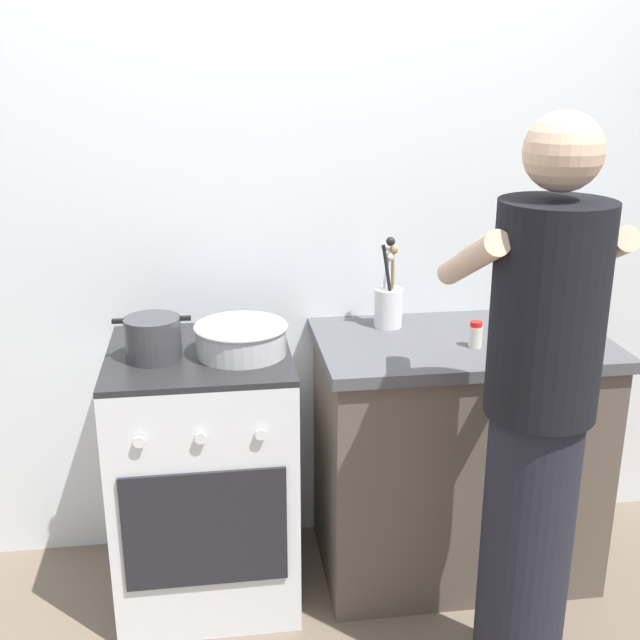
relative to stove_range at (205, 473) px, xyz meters
name	(u,v)px	position (x,y,z in m)	size (l,w,h in m)	color
ground	(311,600)	(0.35, -0.15, -0.45)	(6.00, 6.00, 0.00)	#6B5B4C
back_wall	(346,221)	(0.55, 0.35, 0.80)	(3.20, 0.10, 2.50)	silver
countertop	(455,455)	(0.90, 0.00, 0.00)	(1.00, 0.60, 0.90)	brown
stove_range	(205,473)	(0.00, 0.00, 0.00)	(0.60, 0.62, 0.90)	silver
pot	(153,338)	(-0.14, -0.04, 0.52)	(0.25, 0.18, 0.14)	#38383D
mixing_bowl	(241,338)	(0.14, -0.04, 0.51)	(0.31, 0.31, 0.10)	#B7B7BC
utensil_crock	(388,301)	(0.67, 0.16, 0.54)	(0.10, 0.10, 0.33)	silver
spice_bottle	(476,335)	(0.91, -0.08, 0.49)	(0.04, 0.04, 0.09)	silver
oil_bottle	(541,306)	(1.16, -0.03, 0.56)	(0.07, 0.07, 0.27)	gold
person	(537,425)	(0.92, -0.60, 0.41)	(0.41, 0.50, 1.70)	black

